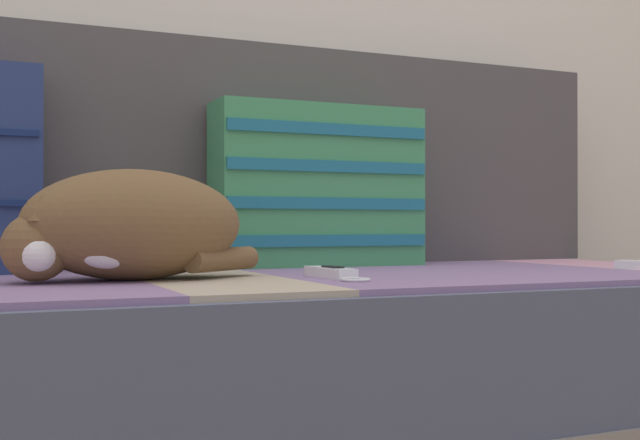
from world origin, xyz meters
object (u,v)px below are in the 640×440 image
game_remote_far (332,273)px  sleeping_cat (127,227)px  throw_pillow_striped (318,186)px  couch (263,391)px

game_remote_far → sleeping_cat: bearing=165.2°
throw_pillow_striped → game_remote_far: bearing=-110.4°
throw_pillow_striped → sleeping_cat: bearing=-148.1°
couch → game_remote_far: 0.29m
couch → sleeping_cat: sleeping_cat is taller
throw_pillow_striped → sleeping_cat: throw_pillow_striped is taller
sleeping_cat → game_remote_far: 0.35m
throw_pillow_striped → game_remote_far: size_ratio=2.55×
couch → throw_pillow_striped: throw_pillow_striped is taller
throw_pillow_striped → sleeping_cat: size_ratio=1.09×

